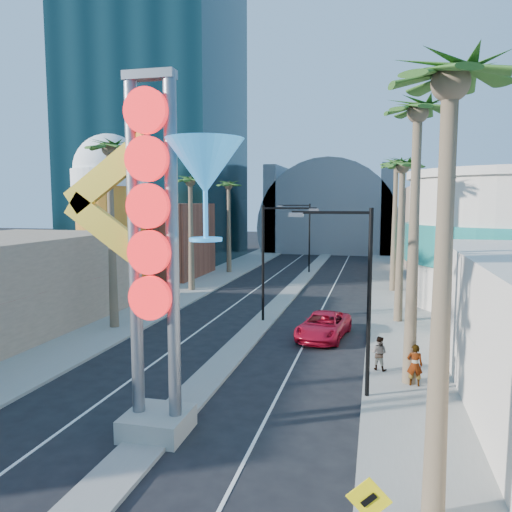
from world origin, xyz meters
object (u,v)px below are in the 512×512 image
Objects in this scene: pedestrian_a at (415,365)px; pedestrian_b at (379,353)px; red_pickup at (324,326)px; neon_sign at (175,230)px.

pedestrian_a reaches higher than pedestrian_b.
pedestrian_a reaches higher than red_pickup.
red_pickup is 8.72m from pedestrian_a.
neon_sign is 2.27× the size of red_pickup.
pedestrian_a is at bearing 38.62° from neon_sign.
neon_sign is 12.60m from pedestrian_b.
red_pickup is at bearing -40.52° from pedestrian_b.
neon_sign is 15.88m from red_pickup.
neon_sign is at bearing -96.67° from red_pickup.
red_pickup is 6.42m from pedestrian_b.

